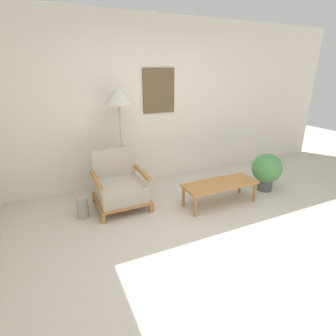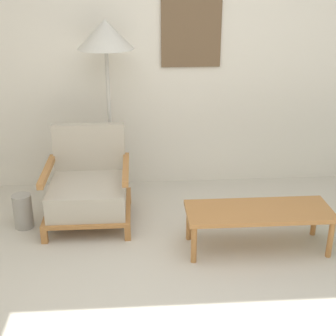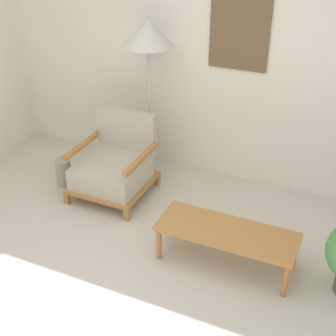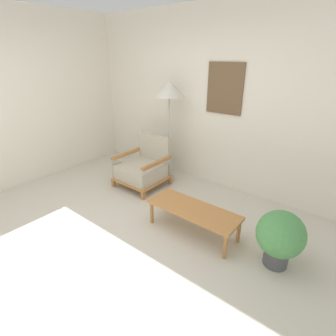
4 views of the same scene
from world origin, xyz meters
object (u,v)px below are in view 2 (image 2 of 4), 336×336
armchair (88,188)px  floor_lamp (106,41)px  coffee_table (259,214)px  vase (23,211)px

armchair → floor_lamp: bearing=67.2°
coffee_table → vase: 1.96m
coffee_table → vase: size_ratio=3.75×
armchair → coffee_table: 1.46m
floor_lamp → coffee_table: bearing=-40.8°
armchair → vase: bearing=-169.7°
floor_lamp → coffee_table: size_ratio=1.49×
armchair → coffee_table: bearing=-22.7°
vase → coffee_table: bearing=-13.8°
armchair → vase: size_ratio=2.65×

